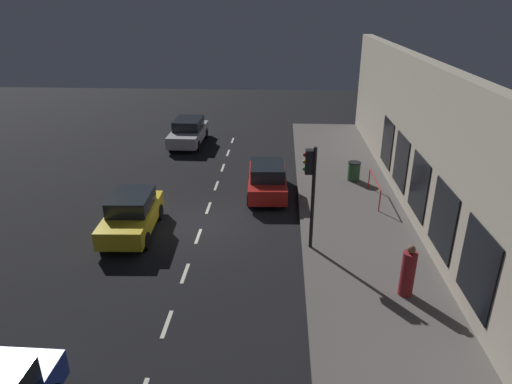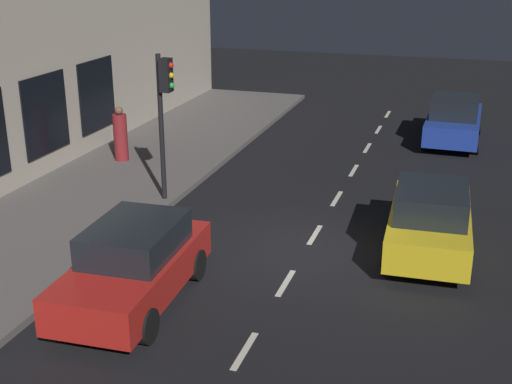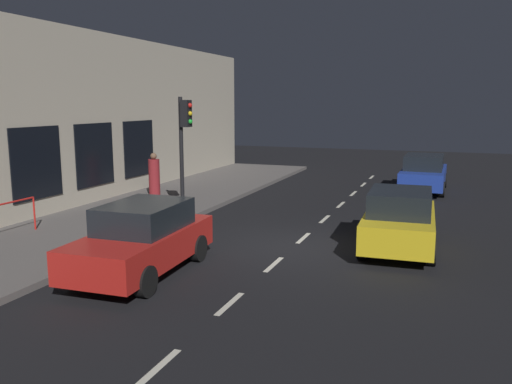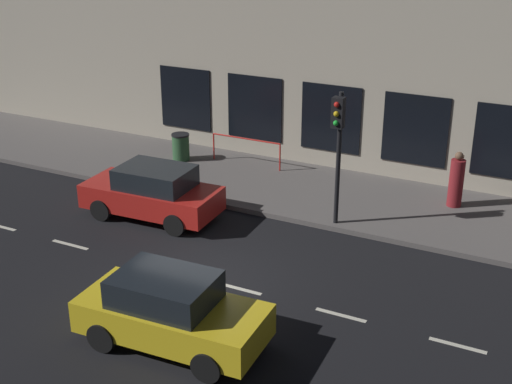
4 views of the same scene
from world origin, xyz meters
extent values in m
plane|color=black|center=(0.00, 0.00, 0.00)|extent=(60.00, 60.00, 0.00)
cube|color=#5B5654|center=(6.25, 0.00, 0.07)|extent=(4.50, 32.00, 0.15)
cube|color=#B2A893|center=(8.80, 0.00, 3.17)|extent=(0.60, 32.00, 6.35)
cube|color=black|center=(8.47, -5.75, 1.90)|extent=(0.04, 2.11, 2.29)
cube|color=black|center=(8.47, -2.88, 1.90)|extent=(0.04, 2.11, 2.29)
cube|color=black|center=(8.47, 0.00, 1.90)|extent=(0.04, 2.11, 2.29)
cube|color=beige|center=(0.00, -14.00, 0.00)|extent=(0.12, 1.20, 0.01)
cube|color=beige|center=(0.00, -11.40, 0.00)|extent=(0.12, 1.20, 0.01)
cube|color=beige|center=(0.00, -8.80, 0.00)|extent=(0.12, 1.20, 0.01)
cube|color=beige|center=(0.00, -6.20, 0.00)|extent=(0.12, 1.20, 0.01)
cube|color=beige|center=(0.00, -3.60, 0.00)|extent=(0.12, 1.20, 0.01)
cube|color=beige|center=(0.00, -1.00, 0.00)|extent=(0.12, 1.20, 0.01)
cube|color=beige|center=(0.00, 1.60, 0.00)|extent=(0.12, 1.20, 0.01)
cube|color=beige|center=(0.00, 4.20, 0.00)|extent=(0.12, 1.20, 0.01)
cube|color=beige|center=(0.00, 6.80, 0.00)|extent=(0.12, 1.20, 0.01)
cylinder|color=black|center=(4.30, -1.83, 2.06)|extent=(0.13, 0.13, 3.81)
cube|color=black|center=(4.10, -1.83, 3.44)|extent=(0.26, 0.32, 0.84)
sphere|color=red|center=(3.96, -1.83, 3.70)|extent=(0.15, 0.15, 0.15)
sphere|color=gold|center=(3.96, -1.83, 3.44)|extent=(0.15, 0.15, 0.15)
sphere|color=green|center=(3.96, -1.83, 3.19)|extent=(0.15, 0.15, 0.15)
cube|color=red|center=(2.55, 3.25, 0.63)|extent=(1.90, 4.08, 0.70)
cube|color=black|center=(2.56, 3.09, 1.28)|extent=(1.61, 2.15, 0.60)
cylinder|color=black|center=(1.69, 4.46, 0.32)|extent=(0.25, 0.65, 0.64)
cylinder|color=black|center=(3.30, 4.53, 0.32)|extent=(0.25, 0.65, 0.64)
cylinder|color=black|center=(1.80, 1.98, 0.32)|extent=(0.25, 0.65, 0.64)
cylinder|color=black|center=(3.40, 2.05, 0.32)|extent=(0.25, 0.65, 0.64)
cube|color=#1E389E|center=(-2.70, -10.53, 0.63)|extent=(1.80, 4.30, 0.70)
cube|color=black|center=(-2.70, -10.36, 1.28)|extent=(1.56, 2.24, 0.60)
cylinder|color=black|center=(-1.91, -11.86, 0.32)|extent=(0.23, 0.64, 0.64)
cylinder|color=black|center=(-3.53, -11.84, 0.32)|extent=(0.23, 0.64, 0.64)
cylinder|color=black|center=(-1.87, -9.21, 0.32)|extent=(0.23, 0.64, 0.64)
cylinder|color=black|center=(-3.50, -9.19, 0.32)|extent=(0.23, 0.64, 0.64)
cube|color=gold|center=(-2.62, -0.84, 0.63)|extent=(1.90, 4.01, 0.70)
cube|color=black|center=(-2.63, -0.69, 1.28)|extent=(1.60, 2.11, 0.60)
cylinder|color=black|center=(-1.77, -2.02, 0.32)|extent=(0.25, 0.65, 0.64)
cylinder|color=black|center=(-3.36, -2.10, 0.32)|extent=(0.25, 0.65, 0.64)
cylinder|color=black|center=(-1.88, 0.41, 0.32)|extent=(0.25, 0.65, 0.64)
cylinder|color=black|center=(-3.47, 0.34, 0.32)|extent=(0.25, 0.65, 0.64)
cylinder|color=maroon|center=(7.05, -4.58, 0.88)|extent=(0.44, 0.44, 1.46)
sphere|color=brown|center=(7.05, -4.58, 1.73)|extent=(0.25, 0.25, 0.25)
cube|color=brown|center=(7.04, -4.70, 1.73)|extent=(0.07, 0.05, 0.07)
cylinder|color=red|center=(7.38, 1.36, 0.62)|extent=(0.05, 0.05, 0.95)
camera|label=1|loc=(3.11, -16.44, 8.53)|focal=31.86mm
camera|label=2|loc=(-3.24, 13.63, 6.47)|focal=47.87mm
camera|label=3|loc=(-3.79, 12.80, 3.78)|focal=36.46mm
camera|label=4|loc=(-12.91, -7.98, 8.58)|focal=49.12mm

